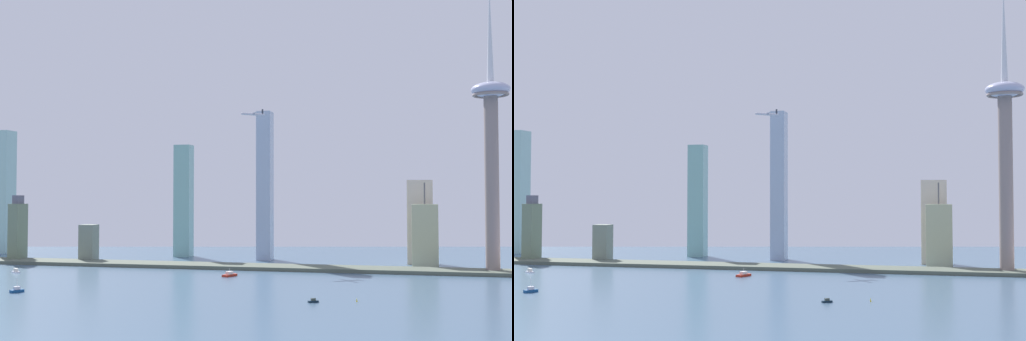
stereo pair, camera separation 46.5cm
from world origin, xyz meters
TOP-DOWN VIEW (x-y plane):
  - waterfront_pier at (0.00, 502.20)m, footprint 940.30×43.35m
  - observation_tower at (264.13, 509.71)m, footprint 37.49×37.49m
  - skyscraper_0 at (-349.25, 615.14)m, footprint 23.90×24.07m
  - skyscraper_1 at (-178.00, 527.82)m, footprint 17.89×16.80m
  - skyscraper_2 at (196.05, 590.43)m, footprint 27.97×20.88m
  - skyscraper_3 at (-263.37, 517.02)m, footprint 12.47×22.39m
  - skyscraper_6 at (200.68, 557.72)m, footprint 27.27×24.23m
  - skyscraper_7 at (15.79, 598.78)m, footprint 17.09×22.33m
  - skyscraper_8 at (-93.99, 618.58)m, footprint 20.79×19.26m
  - boat_0 at (-197.25, 412.01)m, footprint 12.21×10.85m
  - boat_2 at (17.94, 429.97)m, footprint 12.01×17.39m
  - boat_5 at (-117.33, 290.20)m, footprint 8.71×11.22m
  - boat_6 at (116.88, 293.55)m, footprint 7.82×6.11m
  - channel_buoy_1 at (146.89, 303.80)m, footprint 1.06×1.06m
  - airplane at (9.99, 560.13)m, footprint 25.15×22.94m

SIDE VIEW (x-z plane):
  - boat_6 at x=116.88m, z-range -0.42..2.63m
  - channel_buoy_1 at x=146.89m, z-range 0.00..2.88m
  - boat_0 at x=-197.25m, z-range -0.60..3.65m
  - boat_2 at x=17.94m, z-range -2.29..5.67m
  - boat_5 at x=-117.33m, z-range -3.94..7.45m
  - waterfront_pier at x=0.00m, z-range 0.00..3.73m
  - skyscraper_1 at x=-178.00m, z-range 0.00..43.17m
  - skyscraper_6 at x=200.68m, z-range -11.59..79.07m
  - skyscraper_3 at x=-263.37m, z-range -2.99..74.10m
  - skyscraper_2 at x=196.05m, z-range 0.00..94.19m
  - skyscraper_8 at x=-93.99m, z-range 0.00..141.02m
  - skyscraper_0 at x=-349.25m, z-range 0.00..164.62m
  - skyscraper_7 at x=15.79m, z-range 0.00..177.80m
  - observation_tower at x=264.13m, z-range -9.11..283.99m
  - airplane at x=9.99m, z-range 166.77..174.64m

